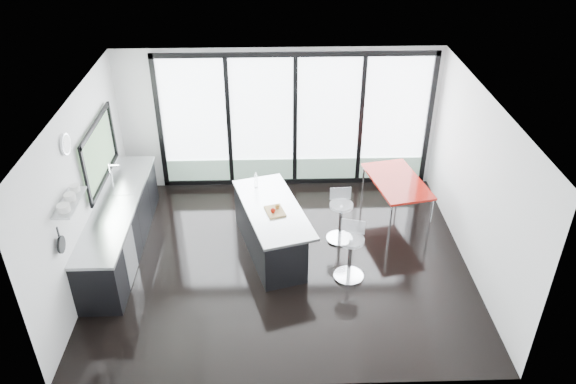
{
  "coord_description": "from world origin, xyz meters",
  "views": [
    {
      "loc": [
        -0.14,
        -7.26,
        5.82
      ],
      "look_at": [
        0.1,
        0.3,
        1.15
      ],
      "focal_mm": 35.0,
      "sensor_mm": 36.0,
      "label": 1
    }
  ],
  "objects_px": {
    "red_table": "(395,199)",
    "island": "(269,229)",
    "bar_stool_near": "(350,258)",
    "bar_stool_far": "(340,222)"
  },
  "relations": [
    {
      "from": "island",
      "to": "bar_stool_far",
      "type": "bearing_deg",
      "value": 12.23
    },
    {
      "from": "bar_stool_near",
      "to": "red_table",
      "type": "bearing_deg",
      "value": 73.42
    },
    {
      "from": "island",
      "to": "bar_stool_near",
      "type": "xyz_separation_m",
      "value": [
        1.25,
        -0.74,
        -0.05
      ]
    },
    {
      "from": "island",
      "to": "bar_stool_far",
      "type": "xyz_separation_m",
      "value": [
        1.22,
        0.26,
        -0.06
      ]
    },
    {
      "from": "red_table",
      "to": "island",
      "type": "bearing_deg",
      "value": -158.0
    },
    {
      "from": "bar_stool_far",
      "to": "island",
      "type": "bearing_deg",
      "value": -169.37
    },
    {
      "from": "island",
      "to": "red_table",
      "type": "relative_size",
      "value": 1.52
    },
    {
      "from": "bar_stool_near",
      "to": "bar_stool_far",
      "type": "relative_size",
      "value": 1.03
    },
    {
      "from": "island",
      "to": "bar_stool_near",
      "type": "bearing_deg",
      "value": -30.57
    },
    {
      "from": "island",
      "to": "red_table",
      "type": "bearing_deg",
      "value": 22.0
    }
  ]
}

